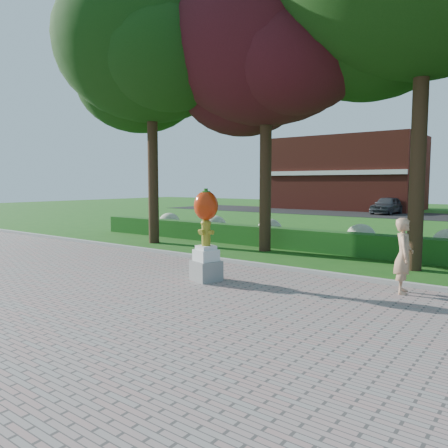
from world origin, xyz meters
name	(u,v)px	position (x,y,z in m)	size (l,w,h in m)	color
ground	(205,288)	(0.00, 0.00, 0.00)	(100.00, 100.00, 0.00)	#1C5715
walkway	(59,332)	(0.00, -4.00, 0.02)	(40.00, 14.00, 0.04)	gray
curb	(269,267)	(0.00, 3.00, 0.07)	(40.00, 0.18, 0.15)	#ADADA5
lawn_hedge	(325,242)	(0.00, 7.00, 0.40)	(24.00, 0.70, 0.80)	#1A4A15
hydrangea_row	(350,236)	(0.57, 8.00, 0.55)	(20.10, 1.10, 0.99)	#9BA57E
street	(441,217)	(0.00, 28.00, 0.01)	(50.00, 8.00, 0.02)	black
building_left	(345,174)	(-10.00, 34.00, 3.50)	(14.00, 8.00, 7.00)	maroon
tree_far_left	(151,54)	(-7.11, 5.09, 7.96)	(9.00, 7.68, 11.66)	black
tree_mid_left	(265,55)	(-2.10, 6.08, 7.30)	(8.25, 7.04, 10.69)	black
hydrant_sculpture	(206,232)	(-0.42, 0.54, 1.31)	(0.81, 0.81, 2.40)	gray
woman	(404,256)	(4.03, 2.28, 0.91)	(0.64, 0.42, 1.75)	tan
parked_car	(387,205)	(-4.24, 28.82, 0.74)	(1.71, 4.25, 1.45)	#464A4E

